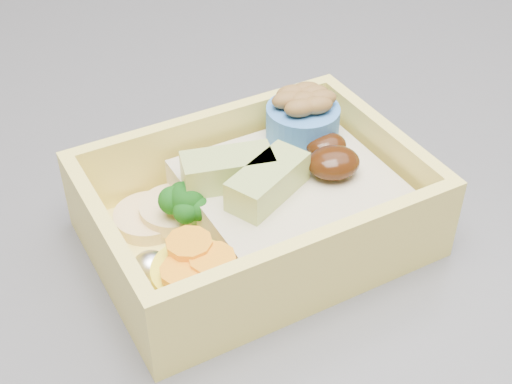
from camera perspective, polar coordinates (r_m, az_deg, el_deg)
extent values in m
cube|color=brown|center=(1.84, -10.61, 14.27)|extent=(3.20, 0.60, 0.90)
cube|color=#323236|center=(0.49, -1.92, 1.25)|extent=(1.24, 0.84, 0.04)
cube|color=#FFE769|center=(0.41, 0.00, -3.36)|extent=(0.20, 0.17, 0.01)
cube|color=#FFE769|center=(0.43, -3.86, 3.88)|extent=(0.17, 0.05, 0.04)
cube|color=#FFE769|center=(0.35, 4.76, -6.03)|extent=(0.17, 0.05, 0.04)
cube|color=#FFE769|center=(0.43, 10.01, 2.92)|extent=(0.04, 0.11, 0.04)
cube|color=#FFE769|center=(0.37, -11.74, -4.62)|extent=(0.04, 0.11, 0.04)
cube|color=#C1B188|center=(0.40, 2.70, -0.48)|extent=(0.13, 0.12, 0.03)
ellipsoid|color=#321607|center=(0.39, 6.22, 2.35)|extent=(0.04, 0.03, 0.02)
ellipsoid|color=#321607|center=(0.41, 5.63, 3.74)|extent=(0.03, 0.03, 0.01)
cube|color=#AAC165|center=(0.38, 0.96, 0.85)|extent=(0.05, 0.05, 0.02)
cube|color=#AAC165|center=(0.39, -2.27, 1.82)|extent=(0.05, 0.02, 0.02)
cylinder|color=#6AA458|center=(0.40, -5.34, -2.52)|extent=(0.01, 0.01, 0.02)
sphere|color=#124F12|center=(0.39, -5.50, -0.54)|extent=(0.02, 0.02, 0.02)
sphere|color=#124F12|center=(0.39, -4.67, -0.09)|extent=(0.02, 0.02, 0.02)
sphere|color=#124F12|center=(0.39, -6.71, -0.67)|extent=(0.02, 0.02, 0.02)
sphere|color=#124F12|center=(0.38, -4.64, -1.32)|extent=(0.01, 0.01, 0.01)
sphere|color=#124F12|center=(0.38, -5.64, -1.56)|extent=(0.01, 0.01, 0.01)
sphere|color=#124F12|center=(0.39, -6.01, -0.15)|extent=(0.01, 0.01, 0.01)
cylinder|color=yellow|center=(0.36, -4.91, -7.13)|extent=(0.04, 0.04, 0.02)
cylinder|color=orange|center=(0.36, -5.21, -5.50)|extent=(0.02, 0.02, 0.00)
cylinder|color=orange|center=(0.35, -5.79, -6.34)|extent=(0.02, 0.02, 0.00)
cylinder|color=orange|center=(0.35, -3.53, -5.41)|extent=(0.02, 0.02, 0.00)
cylinder|color=orange|center=(0.36, -5.38, -4.12)|extent=(0.02, 0.02, 0.00)
cylinder|color=#DAB77D|center=(0.41, -8.60, -2.06)|extent=(0.04, 0.04, 0.01)
cylinder|color=#DAB77D|center=(0.41, -6.55, -1.41)|extent=(0.04, 0.04, 0.01)
ellipsoid|color=silver|center=(0.42, -5.09, 0.46)|extent=(0.02, 0.02, 0.02)
ellipsoid|color=silver|center=(0.37, -8.41, -6.06)|extent=(0.02, 0.02, 0.02)
cylinder|color=#3D7CD0|center=(0.42, 3.75, 5.60)|extent=(0.04, 0.04, 0.02)
ellipsoid|color=brown|center=(0.42, 3.83, 7.32)|extent=(0.02, 0.02, 0.01)
ellipsoid|color=brown|center=(0.42, 4.58, 7.86)|extent=(0.02, 0.02, 0.01)
ellipsoid|color=brown|center=(0.42, 2.54, 7.36)|extent=(0.02, 0.02, 0.01)
ellipsoid|color=brown|center=(0.41, 4.89, 6.94)|extent=(0.02, 0.02, 0.01)
ellipsoid|color=brown|center=(0.41, 3.56, 6.73)|extent=(0.02, 0.02, 0.01)
ellipsoid|color=brown|center=(0.42, 5.21, 7.46)|extent=(0.02, 0.02, 0.01)
ellipsoid|color=brown|center=(0.42, 2.89, 7.87)|extent=(0.02, 0.02, 0.01)
ellipsoid|color=brown|center=(0.42, 3.99, 8.10)|extent=(0.02, 0.02, 0.01)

